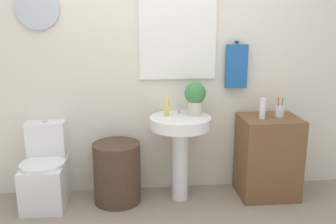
# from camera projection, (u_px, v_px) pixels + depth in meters

# --- Properties ---
(back_wall) EXTENTS (4.40, 0.18, 2.60)m
(back_wall) POSITION_uv_depth(u_px,v_px,m) (156.00, 55.00, 3.46)
(back_wall) COLOR silver
(back_wall) RESTS_ON ground_plane
(toilet) EXTENTS (0.38, 0.51, 0.74)m
(toilet) POSITION_uv_depth(u_px,v_px,m) (46.00, 173.00, 3.35)
(toilet) COLOR white
(toilet) RESTS_ON ground_plane
(laundry_hamper) EXTENTS (0.42, 0.42, 0.55)m
(laundry_hamper) POSITION_uv_depth(u_px,v_px,m) (117.00, 173.00, 3.38)
(laundry_hamper) COLOR #4C3828
(laundry_hamper) RESTS_ON ground_plane
(pedestal_sink) EXTENTS (0.55, 0.55, 0.78)m
(pedestal_sink) POSITION_uv_depth(u_px,v_px,m) (180.00, 137.00, 3.36)
(pedestal_sink) COLOR white
(pedestal_sink) RESTS_ON ground_plane
(faucet) EXTENTS (0.03, 0.03, 0.10)m
(faucet) POSITION_uv_depth(u_px,v_px,m) (179.00, 108.00, 3.42)
(faucet) COLOR silver
(faucet) RESTS_ON pedestal_sink
(wooden_cabinet) EXTENTS (0.53, 0.44, 0.76)m
(wooden_cabinet) POSITION_uv_depth(u_px,v_px,m) (268.00, 157.00, 3.49)
(wooden_cabinet) COLOR brown
(wooden_cabinet) RESTS_ON ground_plane
(soap_bottle) EXTENTS (0.05, 0.05, 0.17)m
(soap_bottle) POSITION_uv_depth(u_px,v_px,m) (166.00, 107.00, 3.33)
(soap_bottle) COLOR #DBD166
(soap_bottle) RESTS_ON pedestal_sink
(potted_plant) EXTENTS (0.20, 0.20, 0.30)m
(potted_plant) POSITION_uv_depth(u_px,v_px,m) (195.00, 96.00, 3.34)
(potted_plant) COLOR beige
(potted_plant) RESTS_ON pedestal_sink
(lotion_bottle) EXTENTS (0.05, 0.05, 0.19)m
(lotion_bottle) POSITION_uv_depth(u_px,v_px,m) (263.00, 108.00, 3.32)
(lotion_bottle) COLOR white
(lotion_bottle) RESTS_ON wooden_cabinet
(toothbrush_cup) EXTENTS (0.08, 0.08, 0.19)m
(toothbrush_cup) POSITION_uv_depth(u_px,v_px,m) (280.00, 111.00, 3.41)
(toothbrush_cup) COLOR silver
(toothbrush_cup) RESTS_ON wooden_cabinet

